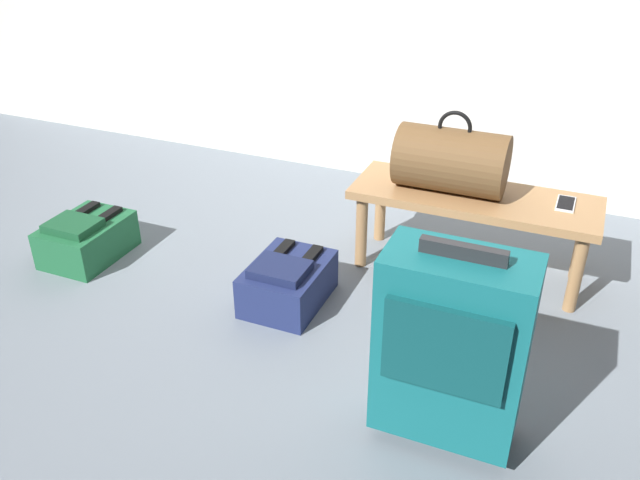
{
  "coord_description": "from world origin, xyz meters",
  "views": [
    {
      "loc": [
        0.98,
        -1.79,
        1.53
      ],
      "look_at": [
        0.09,
        0.31,
        0.25
      ],
      "focal_mm": 37.26,
      "sensor_mm": 36.0,
      "label": 1
    }
  ],
  "objects_px": {
    "suitcase_upright_teal": "(452,346)",
    "duffel_bag_brown": "(451,160)",
    "backpack_navy": "(288,282)",
    "backpack_green": "(87,238)",
    "bench": "(473,206)",
    "cell_phone": "(566,204)"
  },
  "relations": [
    {
      "from": "suitcase_upright_teal",
      "to": "duffel_bag_brown",
      "type": "bearing_deg",
      "value": 104.02
    },
    {
      "from": "cell_phone",
      "to": "backpack_green",
      "type": "bearing_deg",
      "value": -163.3
    },
    {
      "from": "bench",
      "to": "backpack_green",
      "type": "height_order",
      "value": "bench"
    },
    {
      "from": "backpack_navy",
      "to": "duffel_bag_brown",
      "type": "bearing_deg",
      "value": 45.92
    },
    {
      "from": "bench",
      "to": "cell_phone",
      "type": "relative_size",
      "value": 6.94
    },
    {
      "from": "bench",
      "to": "duffel_bag_brown",
      "type": "relative_size",
      "value": 2.27
    },
    {
      "from": "duffel_bag_brown",
      "to": "cell_phone",
      "type": "relative_size",
      "value": 3.06
    },
    {
      "from": "cell_phone",
      "to": "backpack_navy",
      "type": "xyz_separation_m",
      "value": [
        -0.96,
        -0.56,
        -0.28
      ]
    },
    {
      "from": "backpack_navy",
      "to": "backpack_green",
      "type": "bearing_deg",
      "value": -178.6
    },
    {
      "from": "bench",
      "to": "suitcase_upright_teal",
      "type": "height_order",
      "value": "suitcase_upright_teal"
    },
    {
      "from": "bench",
      "to": "duffel_bag_brown",
      "type": "xyz_separation_m",
      "value": [
        -0.11,
        -0.0,
        0.19
      ]
    },
    {
      "from": "backpack_navy",
      "to": "backpack_green",
      "type": "height_order",
      "value": "same"
    },
    {
      "from": "duffel_bag_brown",
      "to": "backpack_navy",
      "type": "relative_size",
      "value": 1.16
    },
    {
      "from": "suitcase_upright_teal",
      "to": "backpack_green",
      "type": "xyz_separation_m",
      "value": [
        -1.73,
        0.45,
        -0.25
      ]
    },
    {
      "from": "backpack_green",
      "to": "duffel_bag_brown",
      "type": "bearing_deg",
      "value": 20.04
    },
    {
      "from": "bench",
      "to": "backpack_green",
      "type": "xyz_separation_m",
      "value": [
        -1.59,
        -0.54,
        -0.22
      ]
    },
    {
      "from": "bench",
      "to": "cell_phone",
      "type": "xyz_separation_m",
      "value": [
        0.35,
        0.04,
        0.06
      ]
    },
    {
      "from": "suitcase_upright_teal",
      "to": "backpack_navy",
      "type": "bearing_deg",
      "value": 147.79
    },
    {
      "from": "bench",
      "to": "suitcase_upright_teal",
      "type": "relative_size",
      "value": 1.49
    },
    {
      "from": "duffel_bag_brown",
      "to": "cell_phone",
      "type": "height_order",
      "value": "duffel_bag_brown"
    },
    {
      "from": "bench",
      "to": "backpack_green",
      "type": "relative_size",
      "value": 2.63
    },
    {
      "from": "duffel_bag_brown",
      "to": "suitcase_upright_teal",
      "type": "bearing_deg",
      "value": -75.98
    }
  ]
}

